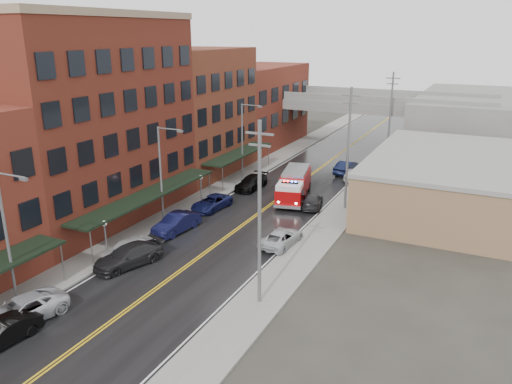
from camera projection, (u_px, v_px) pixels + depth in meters
The scene contains 33 objects.
road at pixel (258, 214), 48.36m from camera, with size 11.00×160.00×0.02m, color black.
sidewalk_left at pixel (194, 203), 51.34m from camera, with size 3.00×160.00×0.15m, color slate.
sidewalk_right at pixel (330, 225), 45.34m from camera, with size 3.00×160.00×0.15m, color slate.
curb_left at pixel (208, 205), 50.66m from camera, with size 0.30×160.00×0.15m, color gray.
curb_right at pixel (313, 222), 46.02m from camera, with size 0.30×160.00×0.15m, color gray.
brick_building_b at pixel (92, 123), 45.05m from camera, with size 9.00×20.00×18.00m, color #5D2518.
brick_building_c at pixel (196, 112), 60.54m from camera, with size 9.00×15.00×15.00m, color brown.
brick_building_far at pixel (258, 106), 76.02m from camera, with size 9.00×20.00×12.00m, color maroon.
tan_building at pixel (446, 183), 49.61m from camera, with size 14.00×22.00×5.00m, color #886749.
right_far_block at pixel (482, 122), 74.08m from camera, with size 18.00×30.00×8.00m, color slate.
awning_1 at pixel (149, 195), 44.51m from camera, with size 2.60×18.00×3.09m.
awning_2 at pixel (239, 153), 59.54m from camera, with size 2.60×13.00×3.09m.
globe_lamp_1 at pixel (105, 231), 38.26m from camera, with size 0.44×0.44×3.12m.
globe_lamp_2 at pixel (201, 183), 50.28m from camera, with size 0.44×0.44×3.12m.
street_lamp_0 at pixel (8, 232), 30.58m from camera, with size 2.64×0.22×9.00m.
street_lamp_1 at pixel (163, 169), 44.31m from camera, with size 2.64×0.22×9.00m.
street_lamp_2 at pixel (244, 137), 58.04m from camera, with size 2.64×0.22×9.00m.
utility_pole_0 at pixel (260, 212), 30.59m from camera, with size 1.80×0.24×12.00m.
utility_pole_1 at pixel (348, 147), 47.76m from camera, with size 1.80×0.24×12.00m.
utility_pole_2 at pixel (390, 117), 64.93m from camera, with size 1.80×0.24×12.00m.
overpass at pixel (350, 108), 73.99m from camera, with size 40.00×10.00×7.50m.
fire_truck at pixel (294, 185), 52.10m from camera, with size 4.61×8.53×2.98m.
parked_car_left_1 at pixel (3, 333), 28.04m from camera, with size 1.52×4.36×1.44m, color black.
parked_car_left_2 at pixel (21, 311), 30.13m from camera, with size 2.55×5.53×1.54m, color #B5B7BE.
parked_car_left_3 at pixel (128, 256), 37.50m from camera, with size 2.22×5.47×1.59m, color black.
parked_car_left_4 at pixel (128, 248), 38.85m from camera, with size 1.80×4.48×1.53m, color silver.
parked_car_left_5 at pixel (176, 223), 43.80m from camera, with size 1.74×5.00×1.65m, color black.
parked_car_left_6 at pixel (212, 203), 49.43m from camera, with size 2.26×4.90×1.36m, color #111541.
parked_car_left_7 at pixel (251, 182), 55.85m from camera, with size 2.09×5.13×1.49m, color black.
parked_car_right_0 at pixel (281, 238), 41.09m from camera, with size 2.24×4.86×1.35m, color #ADB2B6.
parked_car_right_1 at pixel (312, 201), 50.10m from camera, with size 1.90×4.67×1.35m, color black.
parked_car_right_2 at pixel (351, 174), 59.21m from camera, with size 1.69×4.20×1.43m, color silver.
parked_car_right_3 at pixel (348, 167), 61.79m from camera, with size 1.76×5.05×1.67m, color black.
Camera 1 is at (19.41, -11.01, 16.89)m, focal length 35.00 mm.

